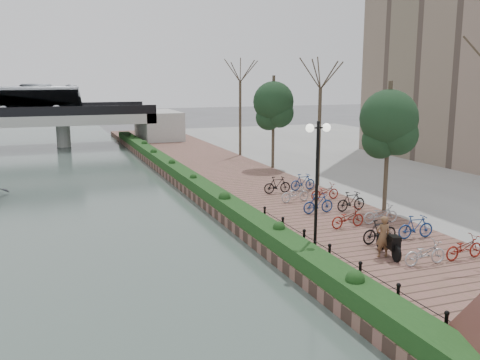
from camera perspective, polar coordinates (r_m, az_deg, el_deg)
ground at (r=17.05m, az=10.37°, el=-14.22°), size 220.00×220.00×0.00m
promenade at (r=33.69m, az=1.06°, el=-0.94°), size 8.00×75.00×0.50m
inland_pavement at (r=42.16m, az=21.75°, el=0.69°), size 24.00×75.00×0.50m
hedge at (r=34.88m, az=-5.65°, el=0.34°), size 1.10×56.00×0.60m
chain_fence at (r=18.98m, az=11.03°, el=-8.80°), size 0.10×14.10×0.70m
lamppost at (r=20.37m, az=8.25°, el=2.21°), size 1.02×0.32×5.08m
motorcycle at (r=21.15m, az=15.57°, el=-6.43°), size 0.84×1.76×1.05m
pedestrian at (r=20.89m, az=15.00°, el=-5.84°), size 0.62×0.44×1.59m
bicycle_parking at (r=26.08m, az=11.67°, el=-3.08°), size 2.40×14.69×1.00m
street_trees at (r=30.65m, az=11.42°, el=4.16°), size 3.20×37.12×6.80m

